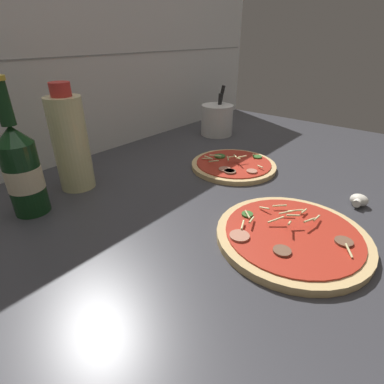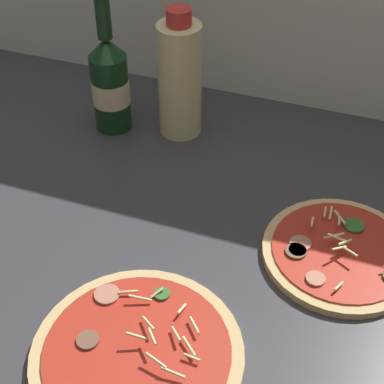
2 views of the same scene
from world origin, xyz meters
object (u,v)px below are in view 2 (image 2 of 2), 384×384
pizza_near (137,354)px  oil_bottle (180,78)px  pizza_far (340,253)px  beer_bottle (110,82)px

pizza_near → oil_bottle: (-12.39, 48.40, 10.16)cm
pizza_far → oil_bottle: bearing=146.1°
oil_bottle → pizza_far: bearing=-33.9°
beer_bottle → pizza_far: bearing=-23.1°
beer_bottle → oil_bottle: size_ratio=1.11×
oil_bottle → beer_bottle: bearing=-166.5°
pizza_near → pizza_far: bearing=50.8°
beer_bottle → pizza_near: bearing=-61.4°
pizza_near → oil_bottle: size_ratio=1.12×
pizza_near → pizza_far: 33.38cm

